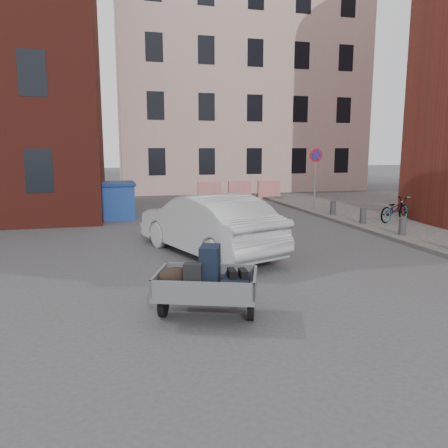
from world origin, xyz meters
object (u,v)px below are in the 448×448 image
object	(u,v)px
trailer	(206,282)
silver_car	(207,224)
dumpster	(90,201)
bicycle	(395,209)

from	to	relation	value
trailer	silver_car	xyz separation A→B (m)	(0.97, 4.38, 0.19)
trailer	dumpster	size ratio (longest dim) A/B	0.57
trailer	dumpster	xyz separation A→B (m)	(-2.27, 11.12, 0.12)
trailer	silver_car	distance (m)	4.49
dumpster	silver_car	bearing A→B (deg)	-65.96
dumpster	silver_car	distance (m)	7.48
silver_car	bicycle	xyz separation A→B (m)	(7.58, 2.70, -0.23)
trailer	bicycle	world-z (taller)	trailer
silver_car	bicycle	world-z (taller)	silver_car
trailer	dumpster	world-z (taller)	dumpster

